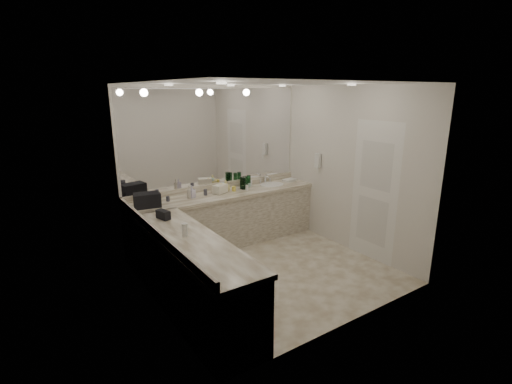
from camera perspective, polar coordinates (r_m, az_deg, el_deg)
floor at (r=5.45m, az=1.76°, el=-12.07°), size 3.20×3.20×0.00m
ceiling at (r=4.85m, az=2.02°, el=16.38°), size 3.20×3.20×0.00m
wall_back at (r=6.24m, az=-6.21°, el=4.06°), size 3.20×0.02×2.60m
wall_left at (r=4.29m, az=-15.75°, el=-1.64°), size 0.02×3.00×2.60m
wall_right at (r=6.05m, az=14.30°, el=3.30°), size 0.02×3.00×2.60m
vanity_back_base at (r=6.22m, az=-4.68°, el=-4.36°), size 3.20×0.60×0.84m
vanity_back_top at (r=6.08m, az=-4.72°, el=-0.39°), size 3.20×0.64×0.06m
vanity_left_base at (r=4.46m, az=-9.91°, el=-12.87°), size 0.60×2.40×0.84m
vanity_left_top at (r=4.27m, az=-10.07°, el=-7.50°), size 0.64×2.42×0.06m
backsplash_back at (r=6.30m, az=-6.03°, el=0.90°), size 3.20×0.04×0.10m
backsplash_left at (r=4.41m, az=-15.18°, el=-5.96°), size 0.04×3.00×0.10m
mirror_back at (r=6.16m, az=-6.28°, el=8.38°), size 3.12×0.01×1.55m
mirror_left at (r=4.19m, az=-16.07°, el=4.62°), size 0.01×2.92×1.55m
sink at (r=6.57m, az=2.46°, el=1.09°), size 0.44×0.44×0.03m
faucet at (r=6.72m, az=1.41°, el=2.07°), size 0.24×0.16×0.14m
wall_phone at (r=6.48m, az=9.48°, el=4.81°), size 0.06×0.10×0.24m
door at (r=5.78m, az=17.72°, el=-0.04°), size 0.02×0.82×2.10m
black_toiletry_bag at (r=5.51m, az=-16.39°, el=-1.18°), size 0.40×0.29×0.21m
black_bag_spill at (r=4.95m, az=-14.09°, el=-3.44°), size 0.14×0.22×0.11m
cream_cosmetic_case at (r=6.03m, az=-5.52°, el=0.43°), size 0.27×0.22×0.13m
hand_towel at (r=6.86m, az=5.13°, el=1.85°), size 0.26×0.19×0.04m
lotion_left at (r=4.33m, az=-10.91°, el=-5.65°), size 0.07×0.07×0.16m
soap_bottle_a at (r=5.81m, az=-10.28°, el=-0.02°), size 0.09×0.09×0.19m
soap_bottle_b at (r=5.83m, az=-9.85°, el=0.05°), size 0.11×0.11×0.19m
soap_bottle_c at (r=6.12m, az=-4.71°, el=0.97°), size 0.19×0.19×0.19m
green_bottle_0 at (r=6.30m, az=-1.94°, el=1.44°), size 0.07×0.07×0.20m
green_bottle_1 at (r=6.43m, az=-1.13°, el=1.72°), size 0.07×0.07×0.20m
green_bottle_2 at (r=6.27m, az=-2.18°, el=1.40°), size 0.07×0.07×0.20m
green_bottle_3 at (r=6.39m, az=-1.71°, el=1.60°), size 0.07×0.07×0.19m
green_bottle_4 at (r=6.24m, az=-1.96°, el=1.31°), size 0.07×0.07×0.20m
amenity_bottle_0 at (r=6.08m, az=-5.35°, el=0.61°), size 0.04×0.04×0.14m
amenity_bottle_1 at (r=5.95m, az=-7.79°, el=-0.04°), size 0.06×0.06×0.10m
amenity_bottle_2 at (r=6.15m, az=-3.42°, el=0.52°), size 0.07×0.07×0.08m
amenity_bottle_3 at (r=6.42m, az=-1.04°, el=1.08°), size 0.05×0.05×0.06m
amenity_bottle_4 at (r=6.15m, az=-5.01°, el=0.80°), size 0.06×0.06×0.15m
amenity_bottle_5 at (r=5.73m, az=-13.41°, el=-1.02°), size 0.05×0.05×0.08m
amenity_bottle_6 at (r=6.45m, az=-0.78°, el=1.39°), size 0.04×0.04×0.12m
amenity_bottle_7 at (r=6.19m, az=-1.40°, el=0.67°), size 0.05×0.05×0.09m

